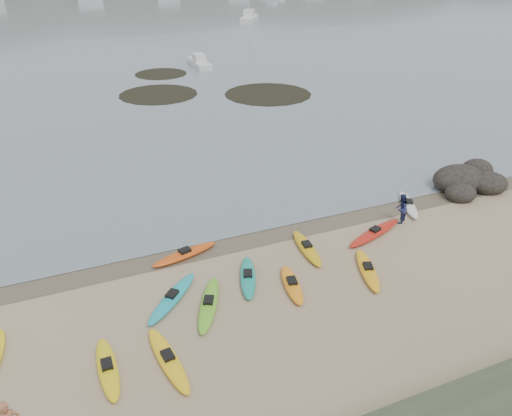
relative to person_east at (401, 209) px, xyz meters
name	(u,v)px	position (x,y,z in m)	size (l,w,h in m)	color
ground	(256,233)	(-7.81, 2.06, -0.86)	(600.00, 600.00, 0.00)	tan
wet_sand	(258,235)	(-7.81, 1.76, -0.85)	(60.00, 60.00, 0.00)	brown
kayaks	(253,280)	(-9.70, -2.03, -0.69)	(23.67, 10.30, 0.34)	orange
person_east	(401,209)	(0.00, 0.00, 0.00)	(0.83, 0.65, 1.71)	navy
rock_cluster	(468,184)	(6.83, 2.04, -0.63)	(5.22, 3.83, 1.73)	black
kelp_mats	(206,90)	(-1.27, 31.31, -0.83)	(18.88, 20.59, 0.04)	black
moored_boats	(112,21)	(-2.96, 84.47, -0.30)	(107.82, 83.09, 1.22)	silver
far_hills	(161,24)	(31.57, 196.03, -16.79)	(550.00, 135.00, 80.00)	#384235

